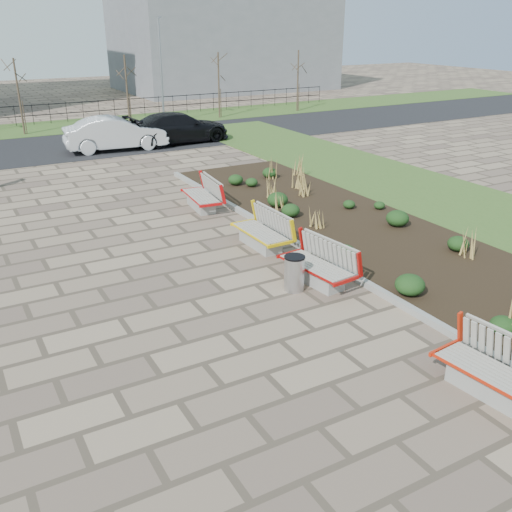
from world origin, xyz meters
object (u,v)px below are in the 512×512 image
bench_c (260,230)px  car_black (179,128)px  bench_b (316,263)px  bench_d (201,194)px  litter_bin (294,274)px  car_silver (116,133)px  lamp_east (161,72)px  bench_a (495,371)px

bench_c → car_black: (3.60, 14.74, 0.29)m
bench_c → car_black: car_black is taller
bench_b → bench_d: 6.71m
bench_b → bench_d: bearing=83.6°
bench_d → litter_bin: (-0.68, -6.80, -0.08)m
car_silver → bench_d: bearing=-176.0°
bench_b → lamp_east: (5.00, 23.27, 2.54)m
bench_d → car_black: (3.60, 10.73, 0.29)m
bench_c → litter_bin: bearing=-104.3°
bench_b → car_black: car_black is taller
car_black → lamp_east: (1.40, 5.83, 2.25)m
lamp_east → bench_b: bearing=-102.1°
bench_a → bench_d: bearing=84.0°
bench_b → litter_bin: 0.69m
bench_b → bench_d: (0.00, 6.71, 0.00)m
bench_a → car_black: 22.90m
bench_d → lamp_east: lamp_east is taller
bench_a → bench_c: 7.87m
bench_a → car_silver: bearing=83.3°
bench_b → bench_c: same height
bench_a → litter_bin: (-0.68, 5.09, -0.08)m
bench_c → lamp_east: size_ratio=0.35×
bench_a → car_black: (3.60, 22.61, 0.29)m
bench_b → lamp_east: size_ratio=0.35×
bench_c → litter_bin: 2.86m
bench_a → bench_b: size_ratio=1.00×
bench_b → bench_c: bearing=83.6°
bench_c → lamp_east: bearing=75.7°
litter_bin → bench_b: bearing=7.3°
litter_bin → lamp_east: 24.18m
bench_c → bench_d: bearing=89.4°
car_silver → car_black: size_ratio=0.91×
bench_a → bench_b: bearing=84.0°
litter_bin → car_silver: bearing=86.9°
litter_bin → car_silver: car_silver is taller
car_black → lamp_east: lamp_east is taller
car_silver → lamp_east: lamp_east is taller
bench_c → lamp_east: (5.00, 20.57, 2.54)m
bench_c → car_silver: (0.27, 14.58, 0.32)m
litter_bin → lamp_east: bearing=76.3°
car_black → bench_b: bearing=164.0°
bench_a → lamp_east: (5.00, 28.45, 2.54)m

